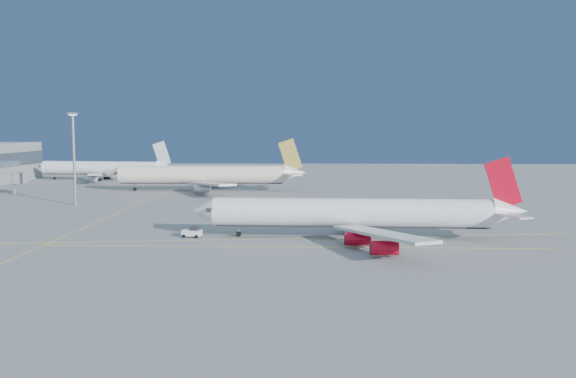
{
  "coord_description": "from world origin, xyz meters",
  "views": [
    {
      "loc": [
        7.86,
        -125.12,
        20.86
      ],
      "look_at": [
        2.26,
        19.89,
        7.0
      ],
      "focal_mm": 40.0,
      "sensor_mm": 36.0,
      "label": 1
    }
  ],
  "objects_px": {
    "airliner_third": "(103,168)",
    "pushback_tug": "(192,232)",
    "airliner_virgin": "(358,213)",
    "light_mast": "(74,151)",
    "airliner_etihad": "(206,175)"
  },
  "relations": [
    {
      "from": "airliner_virgin",
      "to": "light_mast",
      "type": "relative_size",
      "value": 2.54
    },
    {
      "from": "light_mast",
      "to": "airliner_third",
      "type": "bearing_deg",
      "value": 103.28
    },
    {
      "from": "light_mast",
      "to": "pushback_tug",
      "type": "bearing_deg",
      "value": -50.22
    },
    {
      "from": "airliner_virgin",
      "to": "airliner_etihad",
      "type": "distance_m",
      "value": 100.45
    },
    {
      "from": "pushback_tug",
      "to": "light_mast",
      "type": "height_order",
      "value": "light_mast"
    },
    {
      "from": "airliner_third",
      "to": "light_mast",
      "type": "bearing_deg",
      "value": -70.44
    },
    {
      "from": "airliner_third",
      "to": "pushback_tug",
      "type": "relative_size",
      "value": 14.97
    },
    {
      "from": "airliner_third",
      "to": "pushback_tug",
      "type": "distance_m",
      "value": 145.46
    },
    {
      "from": "airliner_third",
      "to": "light_mast",
      "type": "distance_m",
      "value": 85.44
    },
    {
      "from": "pushback_tug",
      "to": "light_mast",
      "type": "distance_m",
      "value": 65.9
    },
    {
      "from": "pushback_tug",
      "to": "airliner_virgin",
      "type": "bearing_deg",
      "value": 10.17
    },
    {
      "from": "airliner_virgin",
      "to": "airliner_etihad",
      "type": "relative_size",
      "value": 0.95
    },
    {
      "from": "airliner_etihad",
      "to": "airliner_virgin",
      "type": "bearing_deg",
      "value": -66.17
    },
    {
      "from": "airliner_virgin",
      "to": "airliner_third",
      "type": "xyz_separation_m",
      "value": [
        -92.35,
        131.86,
        0.08
      ]
    },
    {
      "from": "airliner_etihad",
      "to": "airliner_third",
      "type": "bearing_deg",
      "value": 137.21
    }
  ]
}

